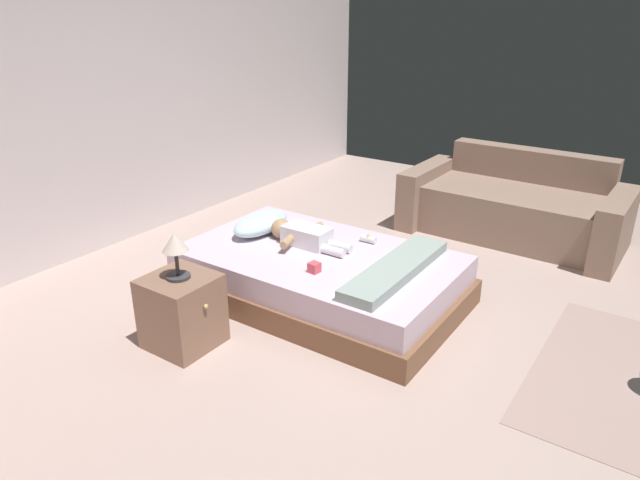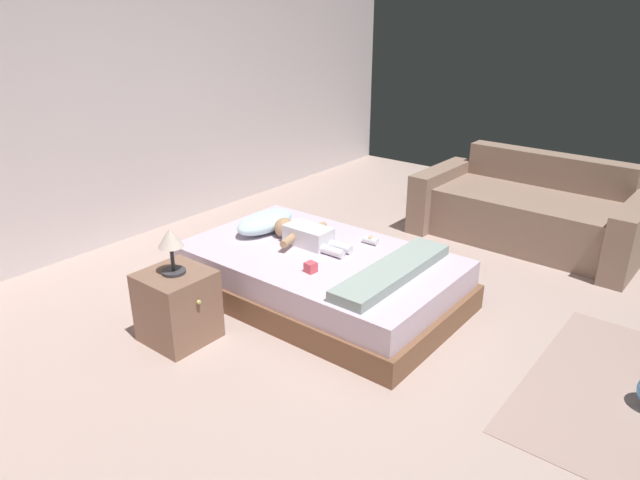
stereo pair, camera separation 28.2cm
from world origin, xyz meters
The scene contains 13 objects.
ground_plane centered at (0.00, 0.00, 0.00)m, with size 8.00×8.00×0.00m, color #B69C92.
wall_behind_bed centered at (0.00, 3.00, 1.41)m, with size 8.00×0.12×2.82m, color silver.
bed centered at (0.20, 0.81, 0.18)m, with size 1.22×2.02×0.37m.
pillow centered at (0.27, 1.42, 0.44)m, with size 0.55×0.28×0.15m.
baby centered at (0.27, 1.01, 0.44)m, with size 0.50×0.67×0.15m.
toothbrush centered at (0.56, 1.05, 0.38)m, with size 0.05×0.15×0.02m.
couch centered at (2.29, 0.02, 0.27)m, with size 1.06×1.95×0.75m.
nightstand centered at (-0.80, 1.18, 0.24)m, with size 0.41×0.44×0.47m.
lamp centered at (-0.80, 1.18, 0.68)m, with size 0.16×0.16×0.30m.
rug centered at (0.38, -1.29, 0.00)m, with size 1.57×1.10×0.01m.
blanket centered at (0.20, 0.20, 0.40)m, with size 1.10×0.26×0.07m.
toy_block centered at (-0.09, 0.66, 0.40)m, with size 0.08×0.08×0.07m.
baby_bottle centered at (0.57, 0.62, 0.40)m, with size 0.05×0.12×0.07m.
Camera 2 is at (-2.75, -1.55, 2.04)m, focal length 32.15 mm.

